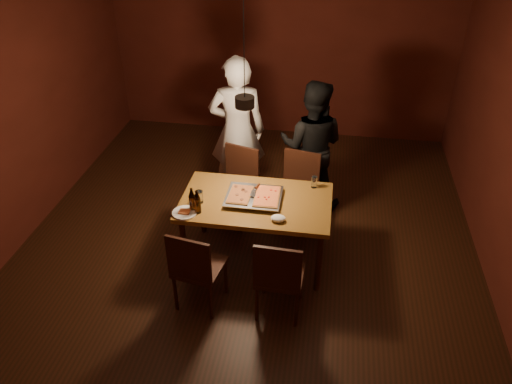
# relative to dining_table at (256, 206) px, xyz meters

# --- Properties ---
(room_shell) EXTENTS (6.00, 6.00, 6.00)m
(room_shell) POSITION_rel_dining_table_xyz_m (-0.12, 0.11, 0.72)
(room_shell) COLOR #36190E
(room_shell) RESTS_ON ground
(dining_table) EXTENTS (1.50, 0.90, 0.75)m
(dining_table) POSITION_rel_dining_table_xyz_m (0.00, 0.00, 0.00)
(dining_table) COLOR olive
(dining_table) RESTS_ON floor
(chair_far_left) EXTENTS (0.52, 0.52, 0.49)m
(chair_far_left) POSITION_rel_dining_table_xyz_m (-0.33, 0.73, -0.14)
(chair_far_left) COLOR #38190F
(chair_far_left) RESTS_ON floor
(chair_far_right) EXTENTS (0.50, 0.50, 0.49)m
(chair_far_right) POSITION_rel_dining_table_xyz_m (0.37, 0.72, -0.14)
(chair_far_right) COLOR #38190F
(chair_far_right) RESTS_ON floor
(chair_near_left) EXTENTS (0.49, 0.49, 0.49)m
(chair_near_left) POSITION_rel_dining_table_xyz_m (-0.43, -0.79, -0.14)
(chair_near_left) COLOR #38190F
(chair_near_left) RESTS_ON floor
(chair_near_right) EXTENTS (0.44, 0.44, 0.49)m
(chair_near_right) POSITION_rel_dining_table_xyz_m (0.33, -0.78, -0.14)
(chair_near_right) COLOR #38190F
(chair_near_right) RESTS_ON floor
(pizza_tray) EXTENTS (0.58, 0.49, 0.05)m
(pizza_tray) POSITION_rel_dining_table_xyz_m (-0.02, 0.01, 0.10)
(pizza_tray) COLOR silver
(pizza_tray) RESTS_ON dining_table
(pizza_meat) EXTENTS (0.23, 0.35, 0.02)m
(pizza_meat) POSITION_rel_dining_table_xyz_m (-0.16, -0.00, 0.13)
(pizza_meat) COLOR maroon
(pizza_meat) RESTS_ON pizza_tray
(pizza_cheese) EXTENTS (0.25, 0.39, 0.02)m
(pizza_cheese) POSITION_rel_dining_table_xyz_m (0.11, 0.01, 0.13)
(pizza_cheese) COLOR gold
(pizza_cheese) RESTS_ON pizza_tray
(spatula) EXTENTS (0.13, 0.25, 0.04)m
(spatula) POSITION_rel_dining_table_xyz_m (-0.03, 0.03, 0.14)
(spatula) COLOR silver
(spatula) RESTS_ON pizza_tray
(beer_bottle_a) EXTENTS (0.06, 0.06, 0.25)m
(beer_bottle_a) POSITION_rel_dining_table_xyz_m (-0.58, -0.26, 0.20)
(beer_bottle_a) COLOR black
(beer_bottle_a) RESTS_ON dining_table
(beer_bottle_b) EXTENTS (0.06, 0.06, 0.25)m
(beer_bottle_b) POSITION_rel_dining_table_xyz_m (-0.52, -0.29, 0.20)
(beer_bottle_b) COLOR black
(beer_bottle_b) RESTS_ON dining_table
(water_glass_left) EXTENTS (0.08, 0.08, 0.13)m
(water_glass_left) POSITION_rel_dining_table_xyz_m (-0.55, -0.12, 0.14)
(water_glass_left) COLOR silver
(water_glass_left) RESTS_ON dining_table
(water_glass_right) EXTENTS (0.06, 0.06, 0.12)m
(water_glass_right) POSITION_rel_dining_table_xyz_m (0.55, 0.34, 0.14)
(water_glass_right) COLOR silver
(water_glass_right) RESTS_ON dining_table
(plate_slice) EXTENTS (0.24, 0.24, 0.03)m
(plate_slice) POSITION_rel_dining_table_xyz_m (-0.64, -0.33, 0.08)
(plate_slice) COLOR white
(plate_slice) RESTS_ON dining_table
(napkin) EXTENTS (0.14, 0.11, 0.06)m
(napkin) POSITION_rel_dining_table_xyz_m (0.26, -0.30, 0.10)
(napkin) COLOR white
(napkin) RESTS_ON dining_table
(diner_white) EXTENTS (0.72, 0.53, 1.82)m
(diner_white) POSITION_rel_dining_table_xyz_m (-0.42, 1.18, 0.23)
(diner_white) COLOR silver
(diner_white) RESTS_ON floor
(diner_dark) EXTENTS (0.84, 0.69, 1.60)m
(diner_dark) POSITION_rel_dining_table_xyz_m (0.48, 1.16, 0.12)
(diner_dark) COLOR black
(diner_dark) RESTS_ON floor
(pendant_lamp) EXTENTS (0.18, 0.18, 1.10)m
(pendant_lamp) POSITION_rel_dining_table_xyz_m (-0.12, 0.11, 1.08)
(pendant_lamp) COLOR black
(pendant_lamp) RESTS_ON ceiling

